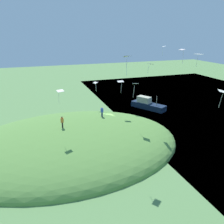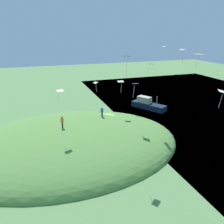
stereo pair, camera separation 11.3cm
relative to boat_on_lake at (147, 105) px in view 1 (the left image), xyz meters
name	(u,v)px [view 1 (the left image)]	position (x,y,z in m)	size (l,w,h in m)	color
ground_plane	(107,130)	(11.63, 7.71, -0.86)	(160.00, 160.00, 0.00)	#5A854A
grass_hill	(70,145)	(18.27, 11.24, -0.86)	(31.82, 23.44, 6.00)	#598A3E
boat_on_lake	(147,105)	(0.00, 0.00, 0.00)	(5.60, 7.56, 3.08)	#101F36
person_near_shore	(62,121)	(19.18, 11.51, 3.18)	(0.50, 0.50, 1.66)	black
person_walking_path	(102,111)	(12.62, 8.53, 2.88)	(0.57, 0.57, 1.65)	navy
kite_0	(222,92)	(2.76, 21.90, 8.32)	(1.34, 1.44, 2.05)	white
kite_1	(128,58)	(12.47, 17.92, 11.95)	(1.10, 1.06, 2.11)	white
kite_2	(60,92)	(19.39, 13.83, 7.83)	(0.98, 0.81, 1.64)	white
kite_3	(150,64)	(6.28, 11.67, 10.20)	(0.78, 1.02, 1.46)	white
kite_4	(95,83)	(11.87, 2.19, 5.89)	(0.81, 0.95, 1.74)	white
kite_5	(182,51)	(2.94, 14.20, 12.18)	(0.65, 0.86, 1.93)	white
kite_6	(121,82)	(9.28, 7.88, 7.07)	(0.98, 0.68, 1.91)	silver
kite_7	(199,55)	(1.00, 15.21, 11.69)	(1.11, 1.35, 1.76)	white
kite_8	(135,85)	(9.02, 12.75, 7.68)	(1.02, 0.90, 2.13)	white
kite_9	(164,47)	(3.83, 11.00, 12.47)	(0.69, 0.80, 1.40)	white
kite_10	(127,57)	(5.74, 1.67, 10.27)	(1.18, 0.83, 1.97)	white
mooring_post	(123,119)	(7.74, 5.37, -0.41)	(0.14, 0.14, 0.90)	brown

